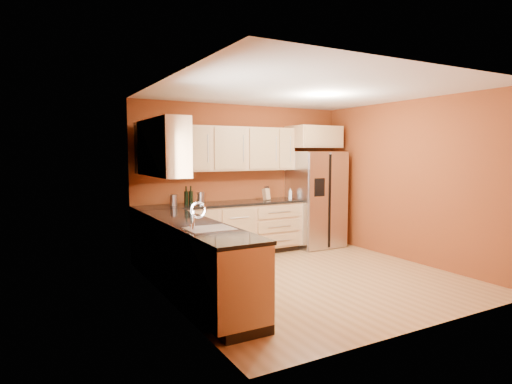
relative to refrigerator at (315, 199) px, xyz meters
The scene contains 23 objects.
floor 2.29m from the refrigerator, 129.72° to the right, with size 4.00×4.00×0.00m, color #9C6C3C.
ceiling 2.72m from the refrigerator, 129.72° to the right, with size 4.00×4.00×0.00m, color silver.
wall_back 1.46m from the refrigerator, 164.48° to the left, with size 4.00×0.04×2.60m, color maroon.
wall_front 3.89m from the refrigerator, 110.43° to the right, with size 4.00×0.04×2.60m, color maroon.
wall_left 3.75m from the refrigerator, 154.12° to the right, with size 0.04×4.00×2.60m, color maroon.
wall_right 1.80m from the refrigerator, 68.20° to the right, with size 0.04×4.00×2.60m, color maroon.
base_cabinets_back 1.95m from the refrigerator, behind, with size 2.90×0.60×0.88m, color tan.
base_cabinets_left 3.49m from the refrigerator, 151.95° to the right, with size 0.60×2.80×0.88m, color tan.
countertop_back 1.90m from the refrigerator, behind, with size 2.90×0.62×0.04m, color black.
countertop_left 3.45m from the refrigerator, 151.87° to the right, with size 0.62×2.80×0.04m, color black.
upper_cabinets_back 1.87m from the refrigerator, behind, with size 2.30×0.33×0.75m, color tan.
upper_cabinets_left 3.44m from the refrigerator, 164.22° to the right, with size 0.33×1.35×0.75m, color tan.
corner_upper_cabinet 3.16m from the refrigerator, behind, with size 0.62×0.33×0.75m, color tan.
over_fridge_cabinet 1.16m from the refrigerator, 90.00° to the left, with size 0.92×0.60×0.40m, color tan.
refrigerator is the anchor object (origin of this frame).
window 4.01m from the refrigerator, 147.46° to the right, with size 0.03×0.90×1.00m, color white.
sink_faucet 3.71m from the refrigerator, 145.05° to the right, with size 0.50×0.42×0.30m, color white, non-canonical shape.
canister_left 2.27m from the refrigerator, behind, with size 0.12×0.12×0.19m, color #A5A6AA.
canister_right 2.72m from the refrigerator, behind, with size 0.11×0.11×0.17m, color #A5A6AA.
wine_bottle_a 2.51m from the refrigerator, behind, with size 0.07×0.07×0.30m, color black, non-canonical shape.
wine_bottle_b 2.45m from the refrigerator, behind, with size 0.07×0.07×0.30m, color black, non-canonical shape.
knife_block 1.02m from the refrigerator, behind, with size 0.10×0.09×0.20m, color #A77A51.
soap_dispenser 0.56m from the refrigerator, behind, with size 0.06×0.06×0.19m, color white.
Camera 1 is at (-3.50, -4.80, 1.76)m, focal length 30.00 mm.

